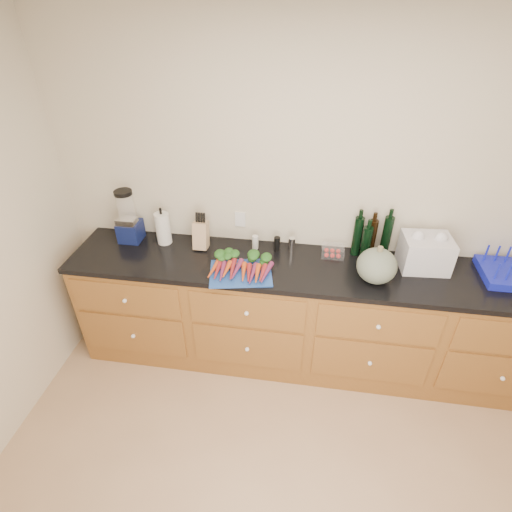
% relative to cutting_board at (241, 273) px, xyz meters
% --- Properties ---
extents(wall_back, '(4.10, 0.05, 2.60)m').
position_rel_cutting_board_xyz_m(wall_back, '(0.52, 0.48, 0.35)').
color(wall_back, beige).
rests_on(wall_back, ground).
extents(cabinets, '(3.60, 0.64, 0.90)m').
position_rel_cutting_board_xyz_m(cabinets, '(0.52, 0.16, -0.49)').
color(cabinets, brown).
rests_on(cabinets, ground).
extents(countertop, '(3.64, 0.62, 0.04)m').
position_rel_cutting_board_xyz_m(countertop, '(0.52, 0.16, -0.03)').
color(countertop, black).
rests_on(countertop, cabinets).
extents(cutting_board, '(0.48, 0.40, 0.01)m').
position_rel_cutting_board_xyz_m(cutting_board, '(0.00, 0.00, 0.00)').
color(cutting_board, '#2149A1').
rests_on(cutting_board, countertop).
extents(carrots, '(0.42, 0.31, 0.06)m').
position_rel_cutting_board_xyz_m(carrots, '(0.00, 0.04, 0.03)').
color(carrots, '#D64C19').
rests_on(carrots, cutting_board).
extents(squash, '(0.27, 0.27, 0.24)m').
position_rel_cutting_board_xyz_m(squash, '(0.92, 0.06, 0.11)').
color(squash, '#536050').
rests_on(squash, countertop).
extents(blender_appliance, '(0.17, 0.17, 0.42)m').
position_rel_cutting_board_xyz_m(blender_appliance, '(-0.94, 0.32, 0.18)').
color(blender_appliance, '#10194B').
rests_on(blender_appliance, countertop).
extents(paper_towel, '(0.11, 0.11, 0.25)m').
position_rel_cutting_board_xyz_m(paper_towel, '(-0.67, 0.32, 0.12)').
color(paper_towel, silver).
rests_on(paper_towel, countertop).
extents(knife_block, '(0.11, 0.11, 0.21)m').
position_rel_cutting_board_xyz_m(knife_block, '(-0.36, 0.30, 0.10)').
color(knife_block, tan).
rests_on(knife_block, countertop).
extents(grinder_salt, '(0.05, 0.05, 0.11)m').
position_rel_cutting_board_xyz_m(grinder_salt, '(0.05, 0.34, 0.05)').
color(grinder_salt, silver).
rests_on(grinder_salt, countertop).
extents(grinder_pepper, '(0.05, 0.05, 0.11)m').
position_rel_cutting_board_xyz_m(grinder_pepper, '(0.22, 0.34, 0.05)').
color(grinder_pepper, black).
rests_on(grinder_pepper, countertop).
extents(canister_chrome, '(0.05, 0.05, 0.12)m').
position_rel_cutting_board_xyz_m(canister_chrome, '(0.33, 0.34, 0.05)').
color(canister_chrome, white).
rests_on(canister_chrome, countertop).
extents(tomato_box, '(0.16, 0.13, 0.08)m').
position_rel_cutting_board_xyz_m(tomato_box, '(0.64, 0.33, 0.03)').
color(tomato_box, white).
rests_on(tomato_box, countertop).
extents(bottles, '(0.27, 0.14, 0.33)m').
position_rel_cutting_board_xyz_m(bottles, '(0.90, 0.37, 0.14)').
color(bottles, black).
rests_on(bottles, countertop).
extents(grocery_bag, '(0.34, 0.28, 0.24)m').
position_rel_cutting_board_xyz_m(grocery_bag, '(1.27, 0.28, 0.11)').
color(grocery_bag, white).
rests_on(grocery_bag, countertop).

